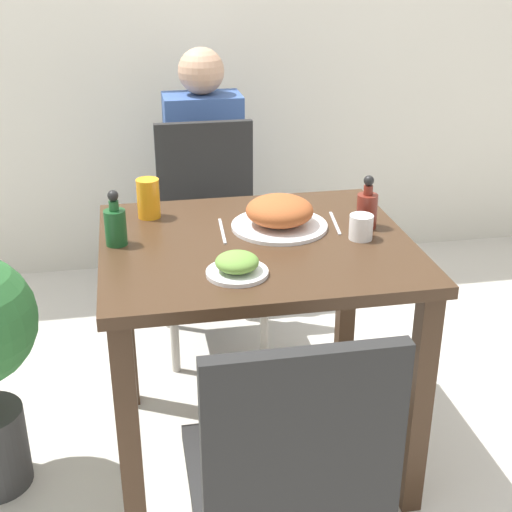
{
  "coord_description": "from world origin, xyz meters",
  "views": [
    {
      "loc": [
        -0.36,
        -1.92,
        1.6
      ],
      "look_at": [
        0.0,
        0.0,
        0.72
      ],
      "focal_mm": 50.0,
      "sensor_mm": 36.0,
      "label": 1
    }
  ],
  "objects_px": {
    "chair_near": "(289,478)",
    "drink_cup": "(361,227)",
    "chair_far": "(209,223)",
    "condiment_bottle": "(367,208)",
    "juice_glass": "(148,198)",
    "person_figure": "(205,180)",
    "food_plate": "(280,214)",
    "side_plate": "(237,265)",
    "sauce_bottle": "(115,224)"
  },
  "relations": [
    {
      "from": "juice_glass",
      "to": "condiment_bottle",
      "type": "xyz_separation_m",
      "value": [
        0.66,
        -0.21,
        -0.0
      ]
    },
    {
      "from": "chair_far",
      "to": "food_plate",
      "type": "xyz_separation_m",
      "value": [
        0.14,
        -0.7,
        0.29
      ]
    },
    {
      "from": "food_plate",
      "to": "sauce_bottle",
      "type": "relative_size",
      "value": 1.78
    },
    {
      "from": "side_plate",
      "to": "person_figure",
      "type": "height_order",
      "value": "person_figure"
    },
    {
      "from": "condiment_bottle",
      "to": "drink_cup",
      "type": "bearing_deg",
      "value": -118.11
    },
    {
      "from": "chair_far",
      "to": "side_plate",
      "type": "relative_size",
      "value": 5.45
    },
    {
      "from": "chair_far",
      "to": "side_plate",
      "type": "bearing_deg",
      "value": -92.57
    },
    {
      "from": "juice_glass",
      "to": "sauce_bottle",
      "type": "xyz_separation_m",
      "value": [
        -0.11,
        -0.21,
        -0.0
      ]
    },
    {
      "from": "sauce_bottle",
      "to": "drink_cup",
      "type": "bearing_deg",
      "value": -7.15
    },
    {
      "from": "chair_near",
      "to": "juice_glass",
      "type": "height_order",
      "value": "chair_near"
    },
    {
      "from": "chair_far",
      "to": "sauce_bottle",
      "type": "distance_m",
      "value": 0.88
    },
    {
      "from": "chair_near",
      "to": "food_plate",
      "type": "relative_size",
      "value": 3.06
    },
    {
      "from": "side_plate",
      "to": "condiment_bottle",
      "type": "distance_m",
      "value": 0.52
    },
    {
      "from": "chair_far",
      "to": "condiment_bottle",
      "type": "xyz_separation_m",
      "value": [
        0.4,
        -0.74,
        0.31
      ]
    },
    {
      "from": "side_plate",
      "to": "drink_cup",
      "type": "height_order",
      "value": "drink_cup"
    },
    {
      "from": "sauce_bottle",
      "to": "juice_glass",
      "type": "bearing_deg",
      "value": 63.21
    },
    {
      "from": "juice_glass",
      "to": "condiment_bottle",
      "type": "distance_m",
      "value": 0.69
    },
    {
      "from": "chair_near",
      "to": "chair_far",
      "type": "relative_size",
      "value": 1.0
    },
    {
      "from": "food_plate",
      "to": "condiment_bottle",
      "type": "distance_m",
      "value": 0.27
    },
    {
      "from": "chair_near",
      "to": "juice_glass",
      "type": "xyz_separation_m",
      "value": [
        -0.24,
        1.0,
        0.31
      ]
    },
    {
      "from": "side_plate",
      "to": "sauce_bottle",
      "type": "relative_size",
      "value": 1.0
    },
    {
      "from": "drink_cup",
      "to": "person_figure",
      "type": "distance_m",
      "value": 1.28
    },
    {
      "from": "person_figure",
      "to": "side_plate",
      "type": "bearing_deg",
      "value": -93.01
    },
    {
      "from": "chair_near",
      "to": "drink_cup",
      "type": "bearing_deg",
      "value": -118.24
    },
    {
      "from": "drink_cup",
      "to": "person_figure",
      "type": "height_order",
      "value": "person_figure"
    },
    {
      "from": "chair_far",
      "to": "juice_glass",
      "type": "xyz_separation_m",
      "value": [
        -0.25,
        -0.53,
        0.31
      ]
    },
    {
      "from": "sauce_bottle",
      "to": "side_plate",
      "type": "bearing_deg",
      "value": -40.39
    },
    {
      "from": "food_plate",
      "to": "juice_glass",
      "type": "xyz_separation_m",
      "value": [
        -0.39,
        0.17,
        0.02
      ]
    },
    {
      "from": "chair_near",
      "to": "sauce_bottle",
      "type": "xyz_separation_m",
      "value": [
        -0.34,
        0.79,
        0.31
      ]
    },
    {
      "from": "sauce_bottle",
      "to": "person_figure",
      "type": "distance_m",
      "value": 1.22
    },
    {
      "from": "chair_near",
      "to": "sauce_bottle",
      "type": "distance_m",
      "value": 0.91
    },
    {
      "from": "drink_cup",
      "to": "juice_glass",
      "type": "xyz_separation_m",
      "value": [
        -0.61,
        0.3,
        0.03
      ]
    },
    {
      "from": "drink_cup",
      "to": "side_plate",
      "type": "bearing_deg",
      "value": -156.2
    },
    {
      "from": "juice_glass",
      "to": "condiment_bottle",
      "type": "relative_size",
      "value": 0.76
    },
    {
      "from": "drink_cup",
      "to": "sauce_bottle",
      "type": "xyz_separation_m",
      "value": [
        -0.72,
        0.09,
        0.03
      ]
    },
    {
      "from": "chair_far",
      "to": "sauce_bottle",
      "type": "relative_size",
      "value": 5.47
    },
    {
      "from": "side_plate",
      "to": "juice_glass",
      "type": "relative_size",
      "value": 1.32
    },
    {
      "from": "sauce_bottle",
      "to": "person_figure",
      "type": "relative_size",
      "value": 0.14
    },
    {
      "from": "chair_far",
      "to": "food_plate",
      "type": "bearing_deg",
      "value": -78.8
    },
    {
      "from": "chair_near",
      "to": "drink_cup",
      "type": "height_order",
      "value": "chair_near"
    },
    {
      "from": "side_plate",
      "to": "condiment_bottle",
      "type": "xyz_separation_m",
      "value": [
        0.45,
        0.26,
        0.04
      ]
    },
    {
      "from": "food_plate",
      "to": "sauce_bottle",
      "type": "height_order",
      "value": "sauce_bottle"
    },
    {
      "from": "sauce_bottle",
      "to": "condiment_bottle",
      "type": "distance_m",
      "value": 0.76
    },
    {
      "from": "food_plate",
      "to": "condiment_bottle",
      "type": "relative_size",
      "value": 1.78
    },
    {
      "from": "chair_far",
      "to": "juice_glass",
      "type": "distance_m",
      "value": 0.66
    },
    {
      "from": "side_plate",
      "to": "drink_cup",
      "type": "xyz_separation_m",
      "value": [
        0.4,
        0.18,
        0.01
      ]
    },
    {
      "from": "chair_near",
      "to": "chair_far",
      "type": "xyz_separation_m",
      "value": [
        0.02,
        1.53,
        0.0
      ]
    },
    {
      "from": "drink_cup",
      "to": "juice_glass",
      "type": "distance_m",
      "value": 0.68
    },
    {
      "from": "chair_far",
      "to": "condiment_bottle",
      "type": "height_order",
      "value": "condiment_bottle"
    },
    {
      "from": "condiment_bottle",
      "to": "person_figure",
      "type": "relative_size",
      "value": 0.14
    }
  ]
}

